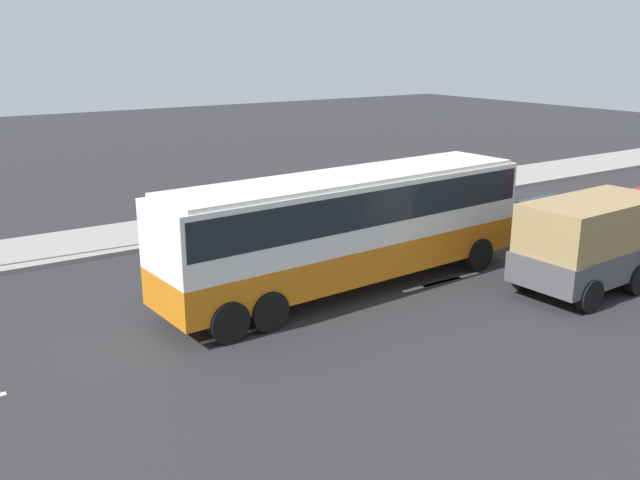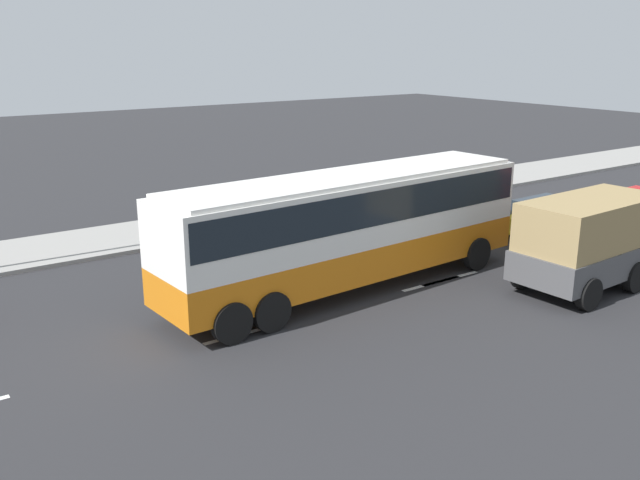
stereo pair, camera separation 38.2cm
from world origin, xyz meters
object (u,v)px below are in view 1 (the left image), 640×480
at_px(coach_bus, 350,219).
at_px(pedestrian_near_curb, 264,201).
at_px(cargo_truck, 609,236).
at_px(car_yellow_taxi, 554,218).

height_order(coach_bus, pedestrian_near_curb, coach_bus).
bearing_deg(coach_bus, pedestrian_near_curb, 75.66).
distance_m(cargo_truck, car_yellow_taxi, 5.23).
relative_size(coach_bus, cargo_truck, 1.73).
height_order(cargo_truck, car_yellow_taxi, cargo_truck).
bearing_deg(cargo_truck, car_yellow_taxi, 53.00).
bearing_deg(coach_bus, cargo_truck, -33.82).
relative_size(cargo_truck, car_yellow_taxi, 1.75).
height_order(coach_bus, cargo_truck, coach_bus).
bearing_deg(car_yellow_taxi, cargo_truck, -126.34).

